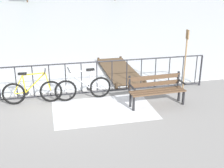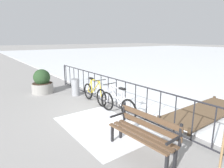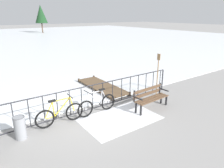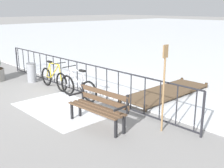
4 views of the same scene
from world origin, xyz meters
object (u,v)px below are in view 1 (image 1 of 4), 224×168
object	(u,v)px
bicycle_near_railing	(83,88)
park_bench	(156,88)
oar_upright	(186,57)
bicycle_second	(32,91)

from	to	relation	value
bicycle_near_railing	park_bench	xyz separation A→B (m)	(1.98, -0.84, 0.14)
bicycle_near_railing	park_bench	size ratio (longest dim) A/B	1.05
park_bench	oar_upright	distance (m)	1.61
oar_upright	bicycle_second	bearing A→B (deg)	179.16
bicycle_near_railing	park_bench	distance (m)	2.16
bicycle_second	park_bench	size ratio (longest dim) A/B	1.05
bicycle_near_railing	oar_upright	bearing A→B (deg)	-0.52
bicycle_near_railing	bicycle_second	distance (m)	1.48
bicycle_near_railing	bicycle_second	xyz separation A→B (m)	(-1.48, 0.04, 0.00)
park_bench	oar_upright	xyz separation A→B (m)	(1.25, 0.81, 0.63)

